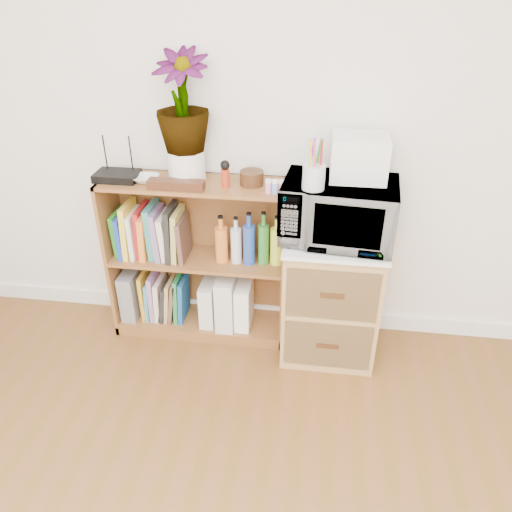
# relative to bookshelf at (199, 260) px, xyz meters

# --- Properties ---
(skirting_board) EXTENTS (4.00, 0.02, 0.10)m
(skirting_board) POSITION_rel_bookshelf_xyz_m (0.35, 0.14, -0.42)
(skirting_board) COLOR white
(skirting_board) RESTS_ON ground
(bookshelf) EXTENTS (1.00, 0.30, 0.95)m
(bookshelf) POSITION_rel_bookshelf_xyz_m (0.00, 0.00, 0.00)
(bookshelf) COLOR brown
(bookshelf) RESTS_ON ground
(wicker_unit) EXTENTS (0.50, 0.45, 0.70)m
(wicker_unit) POSITION_rel_bookshelf_xyz_m (0.75, -0.08, -0.12)
(wicker_unit) COLOR #9E7542
(wicker_unit) RESTS_ON ground
(microwave) EXTENTS (0.58, 0.42, 0.31)m
(microwave) POSITION_rel_bookshelf_xyz_m (0.75, -0.08, 0.40)
(microwave) COLOR silver
(microwave) RESTS_ON wicker_unit
(pen_cup) EXTENTS (0.11, 0.11, 0.12)m
(pen_cup) POSITION_rel_bookshelf_xyz_m (0.62, -0.18, 0.61)
(pen_cup) COLOR silver
(pen_cup) RESTS_ON microwave
(small_appliance) EXTENTS (0.27, 0.22, 0.21)m
(small_appliance) POSITION_rel_bookshelf_xyz_m (0.83, -0.02, 0.66)
(small_appliance) COLOR white
(small_appliance) RESTS_ON microwave
(router) EXTENTS (0.22, 0.15, 0.04)m
(router) POSITION_rel_bookshelf_xyz_m (-0.40, -0.02, 0.50)
(router) COLOR black
(router) RESTS_ON bookshelf
(white_bowl) EXTENTS (0.13, 0.13, 0.03)m
(white_bowl) POSITION_rel_bookshelf_xyz_m (-0.24, -0.03, 0.49)
(white_bowl) COLOR silver
(white_bowl) RESTS_ON bookshelf
(plant_pot) EXTENTS (0.19, 0.19, 0.16)m
(plant_pot) POSITION_rel_bookshelf_xyz_m (-0.04, 0.02, 0.56)
(plant_pot) COLOR white
(plant_pot) RESTS_ON bookshelf
(potted_plant) EXTENTS (0.27, 0.27, 0.49)m
(potted_plant) POSITION_rel_bookshelf_xyz_m (-0.04, 0.02, 0.88)
(potted_plant) COLOR #3F7B31
(potted_plant) RESTS_ON plant_pot
(trinket_box) EXTENTS (0.29, 0.07, 0.05)m
(trinket_box) POSITION_rel_bookshelf_xyz_m (-0.06, -0.10, 0.50)
(trinket_box) COLOR #361D0E
(trinket_box) RESTS_ON bookshelf
(kokeshi_doll) EXTENTS (0.04, 0.04, 0.09)m
(kokeshi_doll) POSITION_rel_bookshelf_xyz_m (0.18, -0.04, 0.52)
(kokeshi_doll) COLOR #AD2E15
(kokeshi_doll) RESTS_ON bookshelf
(wooden_bowl) EXTENTS (0.12, 0.12, 0.07)m
(wooden_bowl) POSITION_rel_bookshelf_xyz_m (0.30, 0.01, 0.51)
(wooden_bowl) COLOR #331B0E
(wooden_bowl) RESTS_ON bookshelf
(paint_jars) EXTENTS (0.10, 0.04, 0.05)m
(paint_jars) POSITION_rel_bookshelf_xyz_m (0.43, -0.09, 0.50)
(paint_jars) COLOR pink
(paint_jars) RESTS_ON bookshelf
(file_box) EXTENTS (0.09, 0.24, 0.30)m
(file_box) POSITION_rel_bookshelf_xyz_m (-0.42, 0.00, -0.26)
(file_box) COLOR slate
(file_box) RESTS_ON bookshelf
(magazine_holder_left) EXTENTS (0.08, 0.21, 0.27)m
(magazine_holder_left) POSITION_rel_bookshelf_xyz_m (0.05, -0.01, -0.27)
(magazine_holder_left) COLOR silver
(magazine_holder_left) RESTS_ON bookshelf
(magazine_holder_mid) EXTENTS (0.10, 0.26, 0.33)m
(magazine_holder_mid) POSITION_rel_bookshelf_xyz_m (0.16, -0.01, -0.24)
(magazine_holder_mid) COLOR silver
(magazine_holder_mid) RESTS_ON bookshelf
(magazine_holder_right) EXTENTS (0.09, 0.22, 0.27)m
(magazine_holder_right) POSITION_rel_bookshelf_xyz_m (0.26, -0.01, -0.27)
(magazine_holder_right) COLOR white
(magazine_holder_right) RESTS_ON bookshelf
(cookbooks) EXTENTS (0.41, 0.20, 0.31)m
(cookbooks) POSITION_rel_bookshelf_xyz_m (-0.26, 0.00, 0.16)
(cookbooks) COLOR #248122
(cookbooks) RESTS_ON bookshelf
(liquor_bottles) EXTENTS (0.45, 0.07, 0.30)m
(liquor_bottles) POSITION_rel_bookshelf_xyz_m (0.34, 0.00, 0.16)
(liquor_bottles) COLOR orange
(liquor_bottles) RESTS_ON bookshelf
(lower_books) EXTENTS (0.27, 0.19, 0.30)m
(lower_books) POSITION_rel_bookshelf_xyz_m (-0.22, -0.00, -0.27)
(lower_books) COLOR gold
(lower_books) RESTS_ON bookshelf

